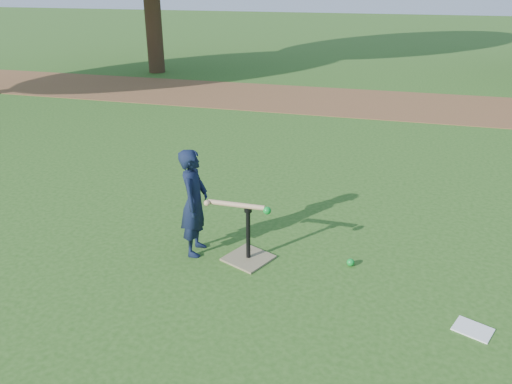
# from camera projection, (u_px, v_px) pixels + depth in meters

# --- Properties ---
(ground) EXTENTS (80.00, 80.00, 0.00)m
(ground) POSITION_uv_depth(u_px,v_px,m) (252.00, 254.00, 5.38)
(ground) COLOR #285116
(ground) RESTS_ON ground
(dirt_strip) EXTENTS (24.00, 3.00, 0.01)m
(dirt_strip) POSITION_uv_depth(u_px,v_px,m) (338.00, 101.00, 12.01)
(dirt_strip) COLOR brown
(dirt_strip) RESTS_ON ground
(child) EXTENTS (0.32, 0.45, 1.17)m
(child) POSITION_uv_depth(u_px,v_px,m) (194.00, 203.00, 5.21)
(child) COLOR black
(child) RESTS_ON ground
(wiffle_ball_ground) EXTENTS (0.08, 0.08, 0.08)m
(wiffle_ball_ground) POSITION_uv_depth(u_px,v_px,m) (351.00, 262.00, 5.15)
(wiffle_ball_ground) COLOR #0C8B28
(wiffle_ball_ground) RESTS_ON ground
(clipboard) EXTENTS (0.37, 0.33, 0.01)m
(clipboard) POSITION_uv_depth(u_px,v_px,m) (473.00, 329.00, 4.22)
(clipboard) COLOR white
(clipboard) RESTS_ON ground
(batting_tee) EXTENTS (0.57, 0.57, 0.61)m
(batting_tee) POSITION_uv_depth(u_px,v_px,m) (248.00, 250.00, 5.24)
(batting_tee) COLOR #837653
(batting_tee) RESTS_ON ground
(swing_action) EXTENTS (0.71, 0.12, 0.08)m
(swing_action) POSITION_uv_depth(u_px,v_px,m) (239.00, 206.00, 5.03)
(swing_action) COLOR tan
(swing_action) RESTS_ON ground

